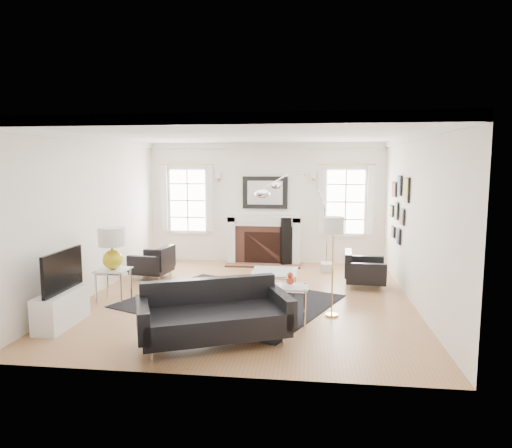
# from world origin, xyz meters

# --- Properties ---
(floor) EXTENTS (6.00, 6.00, 0.00)m
(floor) POSITION_xyz_m (0.00, 0.00, 0.00)
(floor) COLOR #9D7242
(floor) RESTS_ON ground
(back_wall) EXTENTS (5.50, 0.04, 2.80)m
(back_wall) POSITION_xyz_m (0.00, 3.00, 1.40)
(back_wall) COLOR white
(back_wall) RESTS_ON floor
(front_wall) EXTENTS (5.50, 0.04, 2.80)m
(front_wall) POSITION_xyz_m (0.00, -3.00, 1.40)
(front_wall) COLOR white
(front_wall) RESTS_ON floor
(left_wall) EXTENTS (0.04, 6.00, 2.80)m
(left_wall) POSITION_xyz_m (-2.75, 0.00, 1.40)
(left_wall) COLOR white
(left_wall) RESTS_ON floor
(right_wall) EXTENTS (0.04, 6.00, 2.80)m
(right_wall) POSITION_xyz_m (2.75, 0.00, 1.40)
(right_wall) COLOR white
(right_wall) RESTS_ON floor
(ceiling) EXTENTS (5.50, 6.00, 0.02)m
(ceiling) POSITION_xyz_m (0.00, 0.00, 2.80)
(ceiling) COLOR white
(ceiling) RESTS_ON back_wall
(crown_molding) EXTENTS (5.50, 6.00, 0.12)m
(crown_molding) POSITION_xyz_m (0.00, 0.00, 2.74)
(crown_molding) COLOR white
(crown_molding) RESTS_ON back_wall
(fireplace) EXTENTS (1.70, 0.69, 1.11)m
(fireplace) POSITION_xyz_m (0.00, 2.79, 0.54)
(fireplace) COLOR white
(fireplace) RESTS_ON floor
(mantel_mirror) EXTENTS (1.05, 0.07, 0.75)m
(mantel_mirror) POSITION_xyz_m (0.00, 2.95, 1.65)
(mantel_mirror) COLOR black
(mantel_mirror) RESTS_ON back_wall
(window_left) EXTENTS (1.24, 0.15, 1.62)m
(window_left) POSITION_xyz_m (-1.85, 2.95, 1.46)
(window_left) COLOR white
(window_left) RESTS_ON back_wall
(window_right) EXTENTS (1.24, 0.15, 1.62)m
(window_right) POSITION_xyz_m (1.85, 2.95, 1.46)
(window_right) COLOR white
(window_right) RESTS_ON back_wall
(gallery_wall) EXTENTS (0.04, 1.73, 1.29)m
(gallery_wall) POSITION_xyz_m (2.72, 1.30, 1.53)
(gallery_wall) COLOR black
(gallery_wall) RESTS_ON right_wall
(tv_unit) EXTENTS (0.35, 1.00, 1.09)m
(tv_unit) POSITION_xyz_m (-2.44, -1.70, 0.33)
(tv_unit) COLOR white
(tv_unit) RESTS_ON floor
(area_rug) EXTENTS (3.92, 3.66, 0.01)m
(area_rug) POSITION_xyz_m (-0.26, -0.26, 0.01)
(area_rug) COLOR black
(area_rug) RESTS_ON floor
(sofa) EXTENTS (2.12, 1.55, 0.63)m
(sofa) POSITION_xyz_m (-0.17, -2.02, 0.34)
(sofa) COLOR black
(sofa) RESTS_ON floor
(armchair_left) EXTENTS (0.80, 0.87, 0.54)m
(armchair_left) POSITION_xyz_m (-2.08, 1.17, 0.30)
(armchair_left) COLOR black
(armchair_left) RESTS_ON floor
(armchair_right) EXTENTS (0.80, 0.87, 0.55)m
(armchair_right) POSITION_xyz_m (2.04, 0.96, 0.31)
(armchair_right) COLOR black
(armchair_right) RESTS_ON floor
(coffee_table) EXTENTS (0.82, 0.82, 0.36)m
(coffee_table) POSITION_xyz_m (0.42, 0.50, 0.33)
(coffee_table) COLOR silver
(coffee_table) RESTS_ON floor
(side_table_left) EXTENTS (0.51, 0.51, 0.56)m
(side_table_left) POSITION_xyz_m (-2.20, -0.51, 0.45)
(side_table_left) COLOR silver
(side_table_left) RESTS_ON floor
(nesting_table) EXTENTS (0.51, 0.43, 0.56)m
(nesting_table) POSITION_xyz_m (0.78, -1.24, 0.44)
(nesting_table) COLOR silver
(nesting_table) RESTS_ON floor
(gourd_lamp) EXTENTS (0.44, 0.44, 0.70)m
(gourd_lamp) POSITION_xyz_m (-2.20, -0.51, 0.96)
(gourd_lamp) COLOR gold
(gourd_lamp) RESTS_ON side_table_left
(orange_vase) EXTENTS (0.12, 0.12, 0.18)m
(orange_vase) POSITION_xyz_m (0.78, -1.24, 0.66)
(orange_vase) COLOR red
(orange_vase) RESTS_ON nesting_table
(arc_floor_lamp) EXTENTS (1.56, 1.44, 2.20)m
(arc_floor_lamp) POSITION_xyz_m (0.77, 1.64, 1.19)
(arc_floor_lamp) COLOR silver
(arc_floor_lamp) RESTS_ON floor
(stick_floor_lamp) EXTENTS (0.31, 0.31, 1.52)m
(stick_floor_lamp) POSITION_xyz_m (1.40, -0.82, 1.31)
(stick_floor_lamp) COLOR gold
(stick_floor_lamp) RESTS_ON floor
(speaker_tower) EXTENTS (0.28, 0.28, 1.11)m
(speaker_tower) POSITION_xyz_m (0.50, 2.65, 0.55)
(speaker_tower) COLOR black
(speaker_tower) RESTS_ON floor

